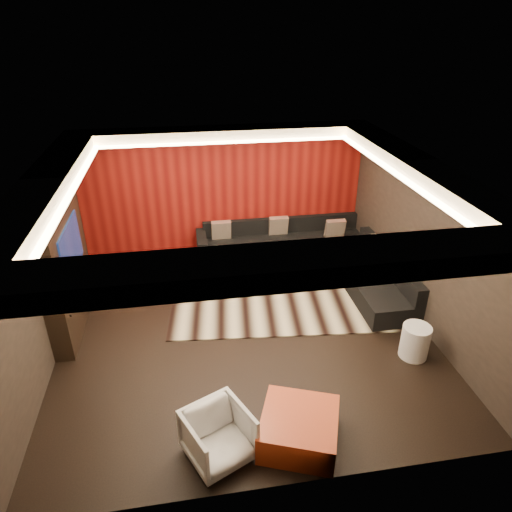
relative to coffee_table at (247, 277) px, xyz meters
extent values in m
cube|color=black|center=(-0.25, -1.46, -0.14)|extent=(6.00, 6.00, 0.02)
cube|color=silver|center=(-0.25, -1.46, 2.68)|extent=(6.00, 6.00, 0.02)
cube|color=black|center=(-0.25, 1.55, 1.27)|extent=(6.00, 0.02, 2.80)
cube|color=black|center=(-3.26, -1.46, 1.27)|extent=(0.02, 6.00, 2.80)
cube|color=black|center=(2.76, -1.46, 1.27)|extent=(0.02, 6.00, 2.80)
cube|color=#6B0C0A|center=(-0.25, 1.51, 1.27)|extent=(5.98, 0.05, 2.78)
cube|color=silver|center=(-0.25, 1.24, 2.56)|extent=(6.00, 0.60, 0.22)
cube|color=silver|center=(-0.25, -4.16, 2.56)|extent=(6.00, 0.60, 0.22)
cube|color=silver|center=(-2.95, -1.46, 2.56)|extent=(0.60, 4.80, 0.22)
cube|color=silver|center=(2.45, -1.46, 2.56)|extent=(0.60, 4.80, 0.22)
cube|color=#FFD899|center=(-0.25, 0.90, 2.47)|extent=(4.80, 0.08, 0.04)
cube|color=#FFD899|center=(-0.25, -3.82, 2.47)|extent=(4.80, 0.08, 0.04)
cube|color=#FFD899|center=(-2.61, -1.46, 2.47)|extent=(0.08, 4.80, 0.04)
cube|color=#FFD899|center=(2.11, -1.46, 2.47)|extent=(0.08, 4.80, 0.04)
cube|color=black|center=(-3.10, -0.86, 0.97)|extent=(0.30, 2.00, 2.20)
cube|color=black|center=(-2.94, -0.86, 1.32)|extent=(0.04, 1.30, 0.80)
cube|color=black|center=(-2.94, -0.86, 0.57)|extent=(0.04, 1.60, 0.04)
cube|color=#C0B38D|center=(0.56, -0.34, -0.12)|extent=(4.28, 3.39, 0.02)
cylinder|color=black|center=(0.00, 0.00, 0.00)|extent=(1.66, 1.66, 0.22)
cylinder|color=black|center=(-1.05, 0.05, 0.07)|extent=(0.33, 0.33, 0.36)
ellipsoid|color=#C4B097|center=(-1.19, 0.91, 0.07)|extent=(0.82, 0.82, 0.35)
cylinder|color=silver|center=(2.25, -2.60, 0.14)|extent=(0.47, 0.47, 0.55)
cube|color=#A82A15|center=(0.08, -3.89, 0.08)|extent=(1.19, 1.19, 0.41)
imported|color=silver|center=(-0.92, -3.95, 0.21)|extent=(0.96, 0.97, 0.67)
cube|color=black|center=(1.00, 1.09, 0.07)|extent=(3.50, 0.90, 0.40)
cube|color=black|center=(1.00, 1.44, 0.45)|extent=(3.50, 0.20, 0.35)
cube|color=black|center=(2.30, -0.66, 0.07)|extent=(0.90, 2.60, 0.40)
cube|color=black|center=(2.65, -0.66, 0.45)|extent=(0.20, 2.60, 0.35)
cube|color=black|center=(-0.80, 1.09, 0.17)|extent=(0.20, 0.90, 0.60)
cube|color=beige|center=(-0.36, 1.26, 0.49)|extent=(0.42, 0.20, 0.44)
cube|color=beige|center=(2.09, 0.93, 0.49)|extent=(0.42, 0.20, 0.44)
cube|color=beige|center=(0.91, 1.29, 0.49)|extent=(0.42, 0.20, 0.44)
cube|color=beige|center=(2.59, -0.11, 0.49)|extent=(0.12, 0.50, 0.50)
camera|label=1|loc=(-1.10, -7.73, 4.59)|focal=32.00mm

